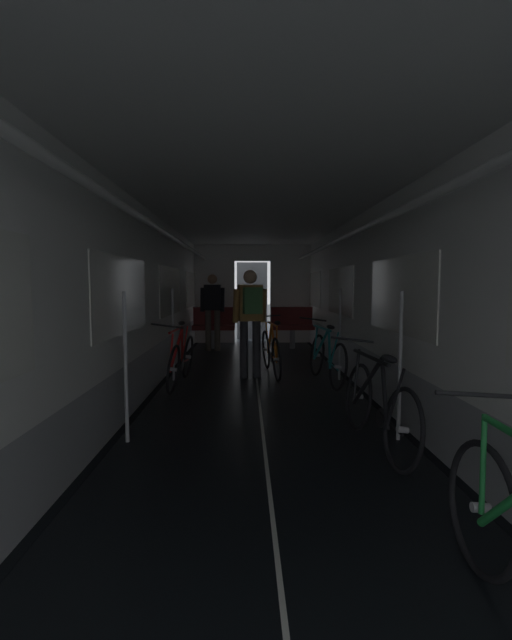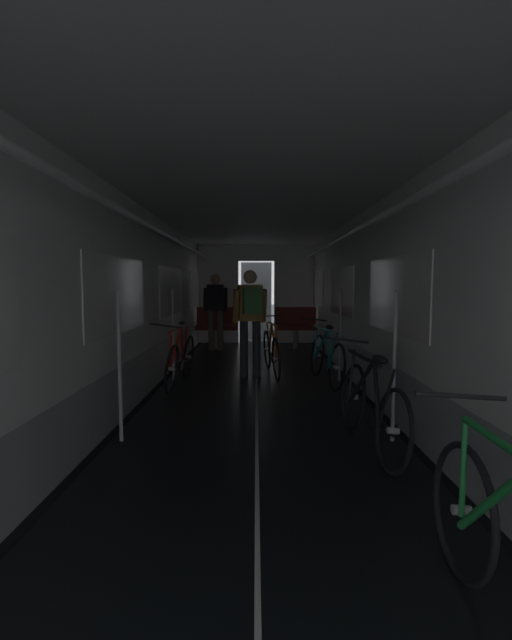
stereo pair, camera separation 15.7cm
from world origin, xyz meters
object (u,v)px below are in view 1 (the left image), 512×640
(person_cyclist_aisle, at_px, (251,313))
(bicycle_orange_in_aisle, at_px, (271,351))
(bench_seat_far_right, at_px, (292,323))
(bench_seat_far_left, at_px, (214,324))
(bicycle_teal, at_px, (326,357))
(person_standing_near_bench, at_px, (213,307))
(bicycle_red, at_px, (181,359))
(bicycle_black, at_px, (377,406))

(person_cyclist_aisle, relative_size, bicycle_orange_in_aisle, 1.00)
(bench_seat_far_right, xyz_separation_m, bicycle_orange_in_aisle, (-0.65, -2.97, -0.18))
(bicycle_orange_in_aisle, bearing_deg, person_cyclist_aisle, -141.41)
(bench_seat_far_left, distance_m, bicycle_teal, 4.07)
(person_standing_near_bench, bearing_deg, bicycle_red, -93.65)
(bench_seat_far_right, xyz_separation_m, bicycle_teal, (0.13, -3.58, -0.19))
(bicycle_orange_in_aisle, bearing_deg, bench_seat_far_right, 77.58)
(bicycle_orange_in_aisle, bearing_deg, bicycle_red, -152.12)
(bench_seat_far_left, height_order, bicycle_teal, bicycle_teal)
(bicycle_black, height_order, bicycle_orange_in_aisle, bicycle_black)
(bicycle_teal, bearing_deg, person_standing_near_bench, 121.12)
(bench_seat_far_left, xyz_separation_m, bicycle_orange_in_aisle, (1.15, -2.97, -0.18))
(bicycle_black, height_order, person_cyclist_aisle, person_cyclist_aisle)
(bench_seat_far_right, bearing_deg, bicycle_black, -88.98)
(bench_seat_far_left, relative_size, bicycle_orange_in_aisle, 0.58)
(bicycle_red, bearing_deg, bicycle_orange_in_aisle, 27.88)
(bench_seat_far_left, xyz_separation_m, bench_seat_far_right, (1.80, 0.00, 0.00))
(bicycle_red, height_order, bicycle_orange_in_aisle, bicycle_red)
(bench_seat_far_right, height_order, person_cyclist_aisle, person_cyclist_aisle)
(bench_seat_far_right, xyz_separation_m, person_standing_near_bench, (-1.80, -0.38, 0.41))
(bicycle_teal, relative_size, bicycle_red, 1.00)
(bench_seat_far_right, relative_size, bicycle_teal, 0.58)
(bicycle_red, relative_size, bicycle_orange_in_aisle, 1.00)
(bicycle_red, distance_m, bicycle_orange_in_aisle, 1.53)
(bicycle_red, distance_m, bicycle_black, 3.26)
(person_cyclist_aisle, bearing_deg, bicycle_red, -156.27)
(person_standing_near_bench, bearing_deg, person_cyclist_aisle, -74.28)
(bicycle_red, xyz_separation_m, person_cyclist_aisle, (1.02, 0.45, 0.63))
(bicycle_black, relative_size, person_standing_near_bench, 1.01)
(bicycle_teal, xyz_separation_m, bicycle_black, (-0.03, -2.59, 0.00))
(bench_seat_far_right, distance_m, person_standing_near_bench, 1.88)
(person_standing_near_bench, bearing_deg, bicycle_orange_in_aisle, -66.19)
(bench_seat_far_left, relative_size, person_standing_near_bench, 0.58)
(bicycle_teal, xyz_separation_m, bicycle_red, (-2.14, -0.11, 0.00))
(bicycle_orange_in_aisle, xyz_separation_m, person_standing_near_bench, (-1.14, 2.59, 0.59))
(bicycle_black, bearing_deg, bicycle_teal, 89.44)
(bench_seat_far_left, height_order, bench_seat_far_right, same)
(bicycle_black, distance_m, person_standing_near_bench, 6.12)
(bench_seat_far_left, bearing_deg, bench_seat_far_right, 0.00)
(bench_seat_far_right, height_order, bicycle_red, same)
(person_cyclist_aisle, bearing_deg, bicycle_teal, -16.78)
(bicycle_red, height_order, bicycle_black, same)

